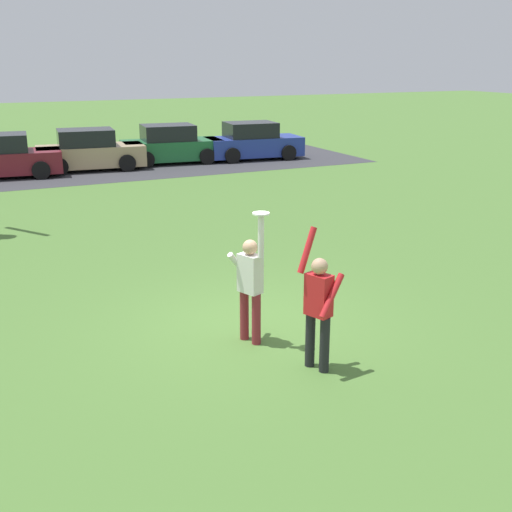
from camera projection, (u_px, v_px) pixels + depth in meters
ground_plane at (249, 325)px, 10.63m from camera, size 120.00×120.00×0.00m
person_catcher at (250, 282)px, 9.75m from camera, size 0.48×0.59×2.08m
person_defender at (318, 304)px, 8.87m from camera, size 0.57×0.64×2.04m
frisbee_disc at (261, 213)px, 9.27m from camera, size 0.25×0.25×0.02m
parked_car_maroon at (2, 158)px, 23.61m from camera, size 4.26×2.34×1.59m
parked_car_tan at (90, 151)px, 25.20m from camera, size 4.26×2.34×1.59m
parked_car_green at (171, 145)px, 26.87m from camera, size 4.26×2.34×1.59m
parked_car_blue at (253, 142)px, 27.92m from camera, size 4.26×2.34×1.59m
parking_strip at (95, 169)px, 25.49m from camera, size 22.60×6.40×0.01m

